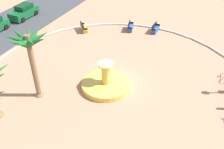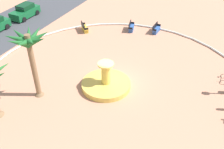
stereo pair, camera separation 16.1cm
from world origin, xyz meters
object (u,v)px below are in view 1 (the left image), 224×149
(fountain, at_px, (106,84))
(bench_west, at_px, (155,29))
(palm_tree_near_fountain, at_px, (29,47))
(bench_southwest, at_px, (130,27))
(parked_car_third, at_px, (24,12))
(bench_southeast, at_px, (84,28))

(fountain, distance_m, bench_west, 11.66)
(fountain, relative_size, palm_tree_near_fountain, 0.72)
(bench_southwest, height_order, parked_car_third, parked_car_third)
(bench_southeast, bearing_deg, bench_west, -66.61)
(bench_southwest, bearing_deg, fountain, -168.94)
(palm_tree_near_fountain, height_order, parked_car_third, palm_tree_near_fountain)
(bench_southwest, distance_m, parked_car_third, 13.95)
(palm_tree_near_fountain, bearing_deg, bench_southwest, -9.30)
(bench_southeast, distance_m, bench_southwest, 5.45)
(bench_west, relative_size, parked_car_third, 0.40)
(palm_tree_near_fountain, relative_size, parked_car_third, 1.42)
(fountain, xyz_separation_m, bench_west, (11.64, -0.68, 0.02))
(parked_car_third, bearing_deg, fountain, -118.30)
(bench_southwest, bearing_deg, parked_car_third, 99.54)
(parked_car_third, bearing_deg, bench_west, -79.40)
(bench_southeast, height_order, parked_car_third, parked_car_third)
(fountain, bearing_deg, parked_car_third, 61.70)
(palm_tree_near_fountain, height_order, bench_west, palm_tree_near_fountain)
(fountain, distance_m, bench_southwest, 11.06)
(palm_tree_near_fountain, bearing_deg, bench_west, -18.91)
(bench_west, bearing_deg, fountain, 176.67)
(fountain, height_order, bench_southeast, fountain)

